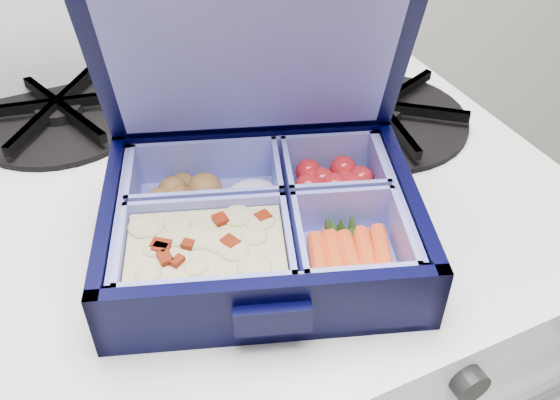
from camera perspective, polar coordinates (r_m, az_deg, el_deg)
name	(u,v)px	position (r m, az deg, el deg)	size (l,w,h in m)	color
stove	(258,396)	(0.91, -2.01, -17.50)	(0.54, 0.54, 0.81)	white
bento_box	(262,223)	(0.50, -1.70, -2.09)	(0.24, 0.19, 0.06)	black
burner_grate	(379,110)	(0.67, 9.02, 8.13)	(0.19, 0.19, 0.03)	black
burner_grate_rear	(59,111)	(0.70, -19.55, 7.69)	(0.19, 0.19, 0.02)	black
fork	(280,126)	(0.65, -0.04, 6.82)	(0.03, 0.19, 0.01)	silver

